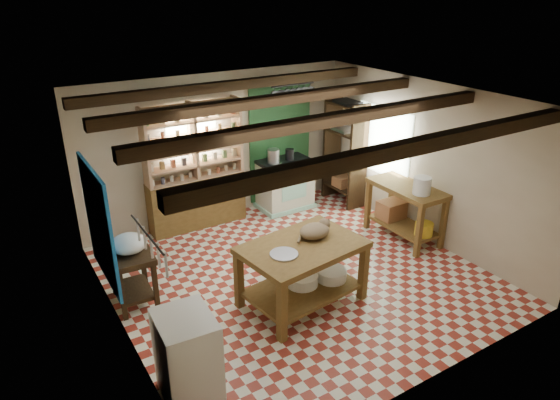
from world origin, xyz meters
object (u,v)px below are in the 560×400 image
prep_table (133,277)px  right_counter (404,212)px  stove (285,184)px  work_table (302,274)px  cat (315,231)px  white_cabinet (188,358)px

prep_table → right_counter: 4.42m
prep_table → stove: bearing=28.6°
work_table → cat: size_ratio=3.63×
prep_table → cat: cat is taller
prep_table → right_counter: right_counter is taller
white_cabinet → prep_table: bearing=93.3°
right_counter → white_cabinet: bearing=-161.9°
right_counter → cat: 2.36m
right_counter → cat: (-2.24, -0.56, 0.50)m
work_table → prep_table: 2.24m
prep_table → cat: bearing=-23.5°
work_table → cat: cat is taller
work_table → white_cabinet: 2.07m
white_cabinet → cat: 2.37m
right_counter → cat: bearing=-165.6°
cat → work_table: bearing=-178.7°
work_table → cat: (0.24, 0.08, 0.53)m
work_table → white_cabinet: bearing=-165.2°
work_table → prep_table: bearing=140.8°
cat → white_cabinet: bearing=-175.6°
white_cabinet → cat: cat is taller
stove → white_cabinet: 4.87m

